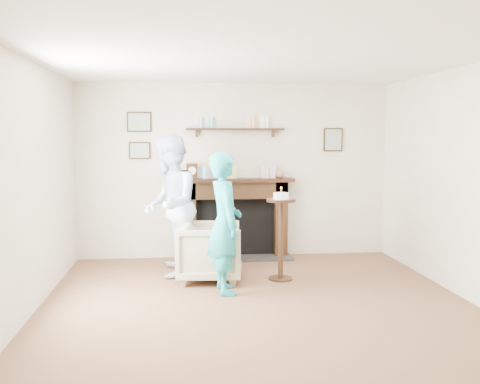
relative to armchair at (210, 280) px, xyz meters
name	(u,v)px	position (x,y,z in m)	size (l,w,h in m)	color
ground	(260,310)	(0.44, -1.21, 0.00)	(5.00, 5.00, 0.00)	brown
room_shell	(251,148)	(0.44, -0.52, 1.62)	(4.54, 5.02, 2.52)	beige
armchair	(210,280)	(0.00, 0.00, 0.00)	(0.75, 0.77, 0.70)	#C2B090
man	(171,275)	(-0.48, 0.30, 0.00)	(0.86, 0.67, 1.77)	#C9DFFC
woman	(225,292)	(0.14, -0.53, 0.00)	(0.57, 0.38, 1.57)	#1EADAE
pedestal_table	(281,223)	(0.86, -0.08, 0.70)	(0.36, 0.36, 1.14)	black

